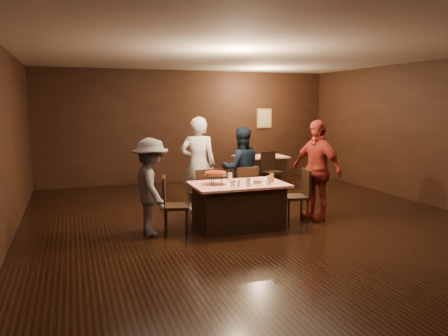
# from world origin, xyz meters

# --- Properties ---
(room) EXTENTS (10.00, 10.04, 3.02)m
(room) POSITION_xyz_m (0.00, 0.01, 2.14)
(room) COLOR black
(room) RESTS_ON ground
(main_table) EXTENTS (1.60, 1.00, 0.77)m
(main_table) POSITION_xyz_m (-0.39, 0.30, 0.39)
(main_table) COLOR red
(main_table) RESTS_ON ground
(back_table) EXTENTS (1.30, 0.90, 0.77)m
(back_table) POSITION_xyz_m (1.56, 3.78, 0.39)
(back_table) COLOR #AA130B
(back_table) RESTS_ON ground
(chair_far_left) EXTENTS (0.43, 0.43, 0.95)m
(chair_far_left) POSITION_xyz_m (-0.79, 1.05, 0.47)
(chair_far_left) COLOR black
(chair_far_left) RESTS_ON ground
(chair_far_right) EXTENTS (0.42, 0.42, 0.95)m
(chair_far_right) POSITION_xyz_m (0.01, 1.05, 0.47)
(chair_far_right) COLOR black
(chair_far_right) RESTS_ON ground
(chair_end_left) EXTENTS (0.51, 0.51, 0.95)m
(chair_end_left) POSITION_xyz_m (-1.49, 0.30, 0.47)
(chair_end_left) COLOR black
(chair_end_left) RESTS_ON ground
(chair_end_right) EXTENTS (0.49, 0.49, 0.95)m
(chair_end_right) POSITION_xyz_m (0.71, 0.30, 0.47)
(chair_end_right) COLOR black
(chair_end_right) RESTS_ON ground
(chair_back_near) EXTENTS (0.46, 0.46, 0.95)m
(chair_back_near) POSITION_xyz_m (1.56, 3.08, 0.47)
(chair_back_near) COLOR black
(chair_back_near) RESTS_ON ground
(chair_back_far) EXTENTS (0.51, 0.51, 0.95)m
(chair_back_far) POSITION_xyz_m (1.56, 4.38, 0.47)
(chair_back_far) COLOR black
(chair_back_far) RESTS_ON ground
(diner_white_jacket) EXTENTS (0.78, 0.62, 1.87)m
(diner_white_jacket) POSITION_xyz_m (-0.75, 1.56, 0.94)
(diner_white_jacket) COLOR silver
(diner_white_jacket) RESTS_ON ground
(diner_navy_hoodie) EXTENTS (0.89, 0.74, 1.66)m
(diner_navy_hoodie) POSITION_xyz_m (0.14, 1.53, 0.83)
(diner_navy_hoodie) COLOR black
(diner_navy_hoodie) RESTS_ON ground
(diner_grey_knit) EXTENTS (0.67, 1.06, 1.58)m
(diner_grey_knit) POSITION_xyz_m (-1.88, 0.37, 0.79)
(diner_grey_knit) COLOR #5E5D62
(diner_grey_knit) RESTS_ON ground
(diner_red_shirt) EXTENTS (0.77, 1.16, 1.83)m
(diner_red_shirt) POSITION_xyz_m (1.16, 0.37, 0.92)
(diner_red_shirt) COLOR #A22F23
(diner_red_shirt) RESTS_ON ground
(pizza_stand) EXTENTS (0.38, 0.38, 0.22)m
(pizza_stand) POSITION_xyz_m (-0.79, 0.35, 0.95)
(pizza_stand) COLOR black
(pizza_stand) RESTS_ON main_table
(plate_with_slice) EXTENTS (0.25, 0.25, 0.06)m
(plate_with_slice) POSITION_xyz_m (-0.14, 0.12, 0.80)
(plate_with_slice) COLOR white
(plate_with_slice) RESTS_ON main_table
(plate_empty) EXTENTS (0.25, 0.25, 0.01)m
(plate_empty) POSITION_xyz_m (0.16, 0.45, 0.78)
(plate_empty) COLOR white
(plate_empty) RESTS_ON main_table
(glass_front_left) EXTENTS (0.08, 0.08, 0.14)m
(glass_front_left) POSITION_xyz_m (-0.34, -0.00, 0.84)
(glass_front_left) COLOR silver
(glass_front_left) RESTS_ON main_table
(glass_front_right) EXTENTS (0.08, 0.08, 0.14)m
(glass_front_right) POSITION_xyz_m (0.06, 0.05, 0.84)
(glass_front_right) COLOR silver
(glass_front_right) RESTS_ON main_table
(glass_amber) EXTENTS (0.08, 0.08, 0.14)m
(glass_amber) POSITION_xyz_m (0.21, 0.25, 0.84)
(glass_amber) COLOR #BF7F26
(glass_amber) RESTS_ON main_table
(glass_back) EXTENTS (0.08, 0.08, 0.14)m
(glass_back) POSITION_xyz_m (-0.44, 0.60, 0.84)
(glass_back) COLOR silver
(glass_back) RESTS_ON main_table
(condiments) EXTENTS (0.17, 0.10, 0.09)m
(condiments) POSITION_xyz_m (-0.57, 0.02, 0.82)
(condiments) COLOR silver
(condiments) RESTS_ON main_table
(napkin_center) EXTENTS (0.19, 0.19, 0.01)m
(napkin_center) POSITION_xyz_m (-0.09, 0.30, 0.77)
(napkin_center) COLOR white
(napkin_center) RESTS_ON main_table
(napkin_left) EXTENTS (0.21, 0.21, 0.01)m
(napkin_left) POSITION_xyz_m (-0.54, 0.25, 0.77)
(napkin_left) COLOR white
(napkin_left) RESTS_ON main_table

